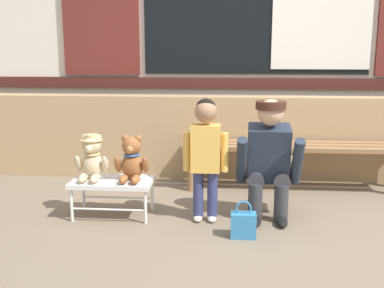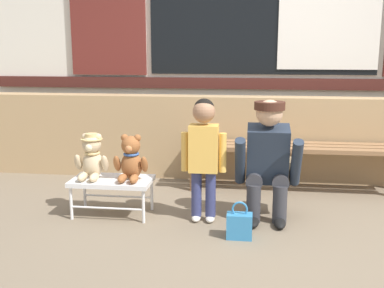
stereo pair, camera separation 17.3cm
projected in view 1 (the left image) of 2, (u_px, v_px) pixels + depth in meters
name	position (u px, v px, depth m)	size (l,w,h in m)	color
ground_plane	(263.00, 229.00, 3.46)	(60.00, 60.00, 0.00)	#756651
brick_low_wall	(255.00, 138.00, 4.76)	(6.41, 0.25, 0.85)	tan
shop_facade	(257.00, 5.00, 4.99)	(6.54, 0.26, 3.56)	silver
wooden_bench_long	(294.00, 151.00, 4.39)	(2.10, 0.40, 0.44)	#8E6642
small_display_bench	(113.00, 184.00, 3.69)	(0.64, 0.36, 0.30)	silver
teddy_bear_with_hat	(92.00, 158.00, 3.67)	(0.28, 0.27, 0.36)	#CCB289
teddy_bear_plain	(132.00, 160.00, 3.64)	(0.28, 0.26, 0.36)	#93562D
child_standing	(206.00, 147.00, 3.52)	(0.35, 0.18, 0.96)	navy
adult_crouching	(270.00, 159.00, 3.61)	(0.50, 0.49, 0.95)	#333338
handbag_on_ground	(243.00, 224.00, 3.30)	(0.18, 0.11, 0.27)	teal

